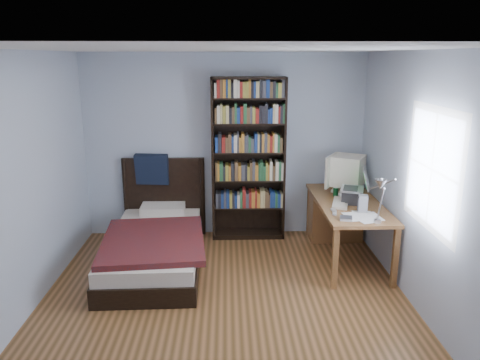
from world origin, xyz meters
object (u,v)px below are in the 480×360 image
at_px(bed, 156,242).
at_px(soda_can, 336,192).
at_px(laptop, 354,193).
at_px(bookshelf, 248,159).
at_px(crt_monitor, 345,171).
at_px(desk, 338,213).
at_px(speaker, 363,204).
at_px(keyboard, 340,203).
at_px(desk_lamp, 380,189).

bearing_deg(bed, soda_can, 7.36).
distance_m(laptop, bookshelf, 1.48).
relative_size(crt_monitor, bookshelf, 0.27).
height_order(laptop, bed, bed).
distance_m(desk, crt_monitor, 0.59).
xyz_separation_m(laptop, speaker, (0.01, -0.37, -0.02)).
bearing_deg(keyboard, bookshelf, 157.93).
bearing_deg(soda_can, keyboard, -92.79).
bearing_deg(bed, keyboard, -1.14).
xyz_separation_m(crt_monitor, laptop, (-0.00, -0.47, -0.16)).
height_order(crt_monitor, desk_lamp, desk_lamp).
distance_m(speaker, bed, 2.50).
relative_size(laptop, speaker, 2.18).
distance_m(keyboard, speaker, 0.35).
height_order(crt_monitor, soda_can, crt_monitor).
distance_m(desk_lamp, speaker, 0.81).
height_order(desk_lamp, soda_can, desk_lamp).
height_order(bookshelf, bed, bookshelf).
distance_m(crt_monitor, laptop, 0.49).
distance_m(speaker, soda_can, 0.65).
distance_m(desk, bed, 2.41).
bearing_deg(desk_lamp, bed, 155.84).
relative_size(speaker, bookshelf, 0.09).
height_order(keyboard, soda_can, soda_can).
bearing_deg(desk, speaker, -86.10).
xyz_separation_m(laptop, desk_lamp, (-0.05, -1.08, 0.36)).
xyz_separation_m(desk, bed, (-2.35, -0.53, -0.17)).
xyz_separation_m(keyboard, speaker, (0.18, -0.29, 0.08)).
relative_size(desk_lamp, soda_can, 5.33).
distance_m(desk, bookshelf, 1.39).
height_order(laptop, bookshelf, bookshelf).
height_order(desk_lamp, bed, desk_lamp).
distance_m(laptop, keyboard, 0.21).
relative_size(desk_lamp, speaker, 3.00).
xyz_separation_m(crt_monitor, speaker, (0.01, -0.83, -0.18)).
bearing_deg(laptop, speaker, -88.45).
height_order(laptop, desk_lamp, desk_lamp).
bearing_deg(laptop, bookshelf, 147.67).
bearing_deg(soda_can, bed, -172.64).
bearing_deg(bed, speaker, -7.97).
bearing_deg(soda_can, bookshelf, 154.28).
bearing_deg(laptop, crt_monitor, 89.58).
relative_size(keyboard, bed, 0.20).
bearing_deg(desk_lamp, desk, 89.98).
xyz_separation_m(soda_can, bookshelf, (-1.08, 0.52, 0.31)).
bearing_deg(crt_monitor, bed, -168.38).
distance_m(desk, desk_lamp, 1.77).
bearing_deg(bookshelf, soda_can, -25.72).
bearing_deg(crt_monitor, desk_lamp, -91.97).
bearing_deg(bookshelf, desk_lamp, -57.53).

